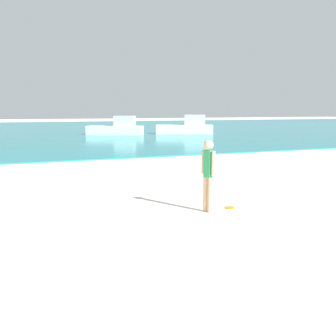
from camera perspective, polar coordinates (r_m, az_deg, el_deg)
name	(u,v)px	position (r m, az deg, el deg)	size (l,w,h in m)	color
ground	(252,273)	(5.71, 13.18, -15.89)	(200.00, 200.00, 0.00)	silver
water	(56,129)	(47.48, -17.24, 5.86)	(160.00, 60.00, 0.06)	teal
person_standing	(208,172)	(8.49, 6.34, -0.56)	(0.23, 0.37, 1.71)	#DDAD84
frisbee	(230,208)	(9.08, 9.73, -6.21)	(0.24, 0.24, 0.03)	orange
boat_near	(187,127)	(36.05, 2.98, 6.44)	(5.79, 3.85, 1.89)	white
boat_far	(117,128)	(35.15, -8.03, 6.24)	(5.48, 3.88, 1.80)	white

